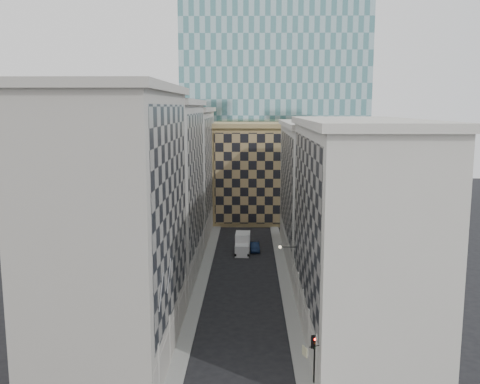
# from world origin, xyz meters

# --- Properties ---
(sidewalk_west) EXTENTS (1.50, 100.00, 0.15)m
(sidewalk_west) POSITION_xyz_m (-5.25, 30.00, 0.07)
(sidewalk_west) COLOR gray
(sidewalk_west) RESTS_ON ground
(sidewalk_east) EXTENTS (1.50, 100.00, 0.15)m
(sidewalk_east) POSITION_xyz_m (5.25, 30.00, 0.07)
(sidewalk_east) COLOR gray
(sidewalk_east) RESTS_ON ground
(bldg_left_a) EXTENTS (10.80, 22.80, 23.70)m
(bldg_left_a) POSITION_xyz_m (-10.88, 11.00, 11.82)
(bldg_left_a) COLOR #A49F94
(bldg_left_a) RESTS_ON ground
(bldg_left_b) EXTENTS (10.80, 22.80, 22.70)m
(bldg_left_b) POSITION_xyz_m (-10.88, 33.00, 11.32)
(bldg_left_b) COLOR #9A968F
(bldg_left_b) RESTS_ON ground
(bldg_left_c) EXTENTS (10.80, 22.80, 21.70)m
(bldg_left_c) POSITION_xyz_m (-10.88, 55.00, 10.83)
(bldg_left_c) COLOR #A49F94
(bldg_left_c) RESTS_ON ground
(bldg_right_a) EXTENTS (10.80, 26.80, 20.70)m
(bldg_right_a) POSITION_xyz_m (10.88, 15.00, 10.32)
(bldg_right_a) COLOR beige
(bldg_right_a) RESTS_ON ground
(bldg_right_b) EXTENTS (10.80, 28.80, 19.70)m
(bldg_right_b) POSITION_xyz_m (10.89, 42.00, 9.85)
(bldg_right_b) COLOR beige
(bldg_right_b) RESTS_ON ground
(tan_block) EXTENTS (16.80, 14.80, 18.80)m
(tan_block) POSITION_xyz_m (2.00, 67.90, 9.44)
(tan_block) COLOR #9C8252
(tan_block) RESTS_ON ground
(church_tower) EXTENTS (7.20, 7.20, 51.50)m
(church_tower) POSITION_xyz_m (0.00, 82.00, 26.95)
(church_tower) COLOR #2A2620
(church_tower) RESTS_ON ground
(flagpoles_left) EXTENTS (0.10, 6.33, 2.33)m
(flagpoles_left) POSITION_xyz_m (-5.90, 6.00, 8.00)
(flagpoles_left) COLOR gray
(flagpoles_left) RESTS_ON ground
(bracket_lamp) EXTENTS (1.98, 0.36, 0.36)m
(bracket_lamp) POSITION_xyz_m (4.38, 24.00, 6.20)
(bracket_lamp) COLOR black
(bracket_lamp) RESTS_ON ground
(traffic_light) EXTENTS (0.49, 0.45, 3.92)m
(traffic_light) POSITION_xyz_m (5.90, 5.17, 2.96)
(traffic_light) COLOR black
(traffic_light) RESTS_ON sidewalk_east
(box_truck) EXTENTS (2.31, 5.38, 2.92)m
(box_truck) POSITION_xyz_m (-0.29, 43.78, 1.27)
(box_truck) COLOR silver
(box_truck) RESTS_ON ground
(dark_car) EXTENTS (1.66, 4.14, 1.34)m
(dark_car) POSITION_xyz_m (1.51, 44.75, 0.67)
(dark_car) COLOR #0E1B35
(dark_car) RESTS_ON ground
(shop_sign) EXTENTS (1.27, 0.70, 0.82)m
(shop_sign) POSITION_xyz_m (4.96, 3.00, 3.83)
(shop_sign) COLOR black
(shop_sign) RESTS_ON ground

